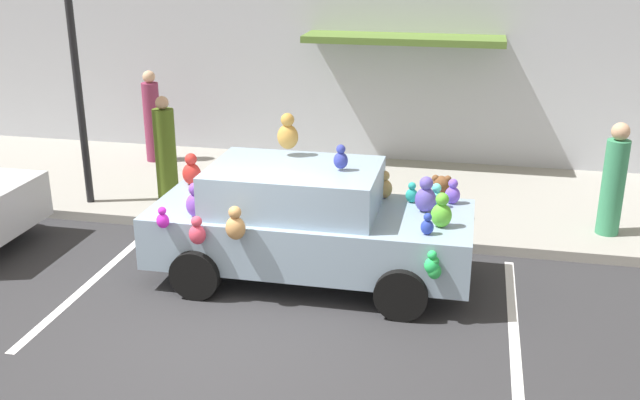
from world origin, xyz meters
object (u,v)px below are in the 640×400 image
at_px(plush_covered_car, 307,222).
at_px(teddy_bear_on_sidewalk, 440,199).
at_px(street_lamp_post, 75,59).
at_px(pedestrian_by_lamp, 166,152).
at_px(pedestrian_walking_past, 613,182).
at_px(pedestrian_near_shopfront, 152,119).

height_order(plush_covered_car, teddy_bear_on_sidewalk, plush_covered_car).
xyz_separation_m(plush_covered_car, street_lamp_post, (-4.09, 1.78, 1.70)).
bearing_deg(pedestrian_by_lamp, pedestrian_walking_past, -1.06).
relative_size(teddy_bear_on_sidewalk, pedestrian_near_shopfront, 0.41).
height_order(teddy_bear_on_sidewalk, pedestrian_by_lamp, pedestrian_by_lamp).
xyz_separation_m(teddy_bear_on_sidewalk, pedestrian_near_shopfront, (-5.64, 2.05, 0.50)).
bearing_deg(teddy_bear_on_sidewalk, pedestrian_near_shopfront, 160.05).
bearing_deg(pedestrian_by_lamp, street_lamp_post, -158.47).
height_order(pedestrian_near_shopfront, pedestrian_by_lamp, pedestrian_near_shopfront).
distance_m(plush_covered_car, pedestrian_walking_past, 4.59).
distance_m(teddy_bear_on_sidewalk, pedestrian_near_shopfront, 6.03).
bearing_deg(plush_covered_car, street_lamp_post, 156.54).
bearing_deg(street_lamp_post, pedestrian_near_shopfront, 88.52).
height_order(plush_covered_car, pedestrian_by_lamp, plush_covered_car).
xyz_separation_m(teddy_bear_on_sidewalk, pedestrian_walking_past, (2.46, -0.06, 0.46)).
bearing_deg(pedestrian_by_lamp, teddy_bear_on_sidewalk, -0.93).
height_order(teddy_bear_on_sidewalk, pedestrian_walking_past, pedestrian_walking_past).
xyz_separation_m(plush_covered_car, pedestrian_by_lamp, (-2.91, 2.24, 0.15)).
distance_m(pedestrian_near_shopfront, pedestrian_by_lamp, 2.27).
xyz_separation_m(plush_covered_car, teddy_bear_on_sidewalk, (1.62, 2.17, -0.32)).
bearing_deg(street_lamp_post, teddy_bear_on_sidewalk, 3.94).
bearing_deg(teddy_bear_on_sidewalk, pedestrian_by_lamp, 179.07).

